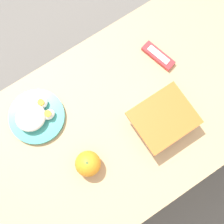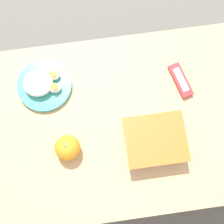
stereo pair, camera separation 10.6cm
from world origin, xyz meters
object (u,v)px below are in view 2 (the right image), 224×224
(food_container, at_px, (154,141))
(candy_bar, at_px, (181,80))
(orange_fruit, at_px, (67,148))
(rice_plate, at_px, (43,84))

(food_container, distance_m, candy_bar, 0.24)
(candy_bar, bearing_deg, food_container, 57.09)
(food_container, distance_m, orange_fruit, 0.29)
(candy_bar, bearing_deg, orange_fruit, 24.12)
(orange_fruit, xyz_separation_m, rice_plate, (0.06, -0.24, -0.02))
(food_container, relative_size, rice_plate, 1.02)
(rice_plate, relative_size, candy_bar, 1.44)
(food_container, distance_m, rice_plate, 0.44)
(rice_plate, distance_m, candy_bar, 0.49)
(food_container, xyz_separation_m, rice_plate, (0.35, -0.25, -0.01))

